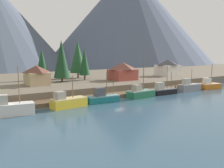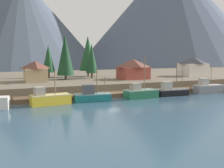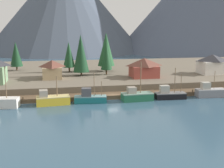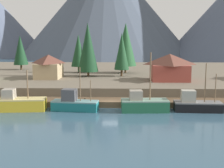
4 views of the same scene
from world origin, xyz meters
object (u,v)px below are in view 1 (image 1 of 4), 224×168
object	(u,v)px
fishing_boat_white	(11,108)
conifer_near_right	(78,57)
fishing_boat_yellow	(68,102)
conifer_back_left	(85,62)
fishing_boat_green	(141,93)
fishing_boat_teal	(102,97)
house_tan	(37,75)
conifer_mid_right	(62,59)
fishing_boat_grey	(189,87)
fishing_boat_black	(163,90)
house_white	(168,68)
fishing_boat_orange	(209,85)
conifer_mid_left	(42,62)
house_red	(123,71)

from	to	relation	value
fishing_boat_white	conifer_near_right	xyz separation A→B (m)	(27.32, 29.06, 8.28)
fishing_boat_yellow	conifer_back_left	xyz separation A→B (m)	(15.69, 22.33, 6.99)
fishing_boat_green	fishing_boat_teal	bearing A→B (deg)	176.09
house_tan	conifer_mid_right	xyz separation A→B (m)	(8.23, 3.10, 3.97)
fishing_boat_grey	conifer_mid_right	xyz separation A→B (m)	(-29.28, 21.62, 7.85)
fishing_boat_white	fishing_boat_teal	size ratio (longest dim) A/B	1.17
fishing_boat_black	house_white	xyz separation A→B (m)	(20.78, 17.92, 4.46)
fishing_boat_yellow	house_white	world-z (taller)	house_white
fishing_boat_teal	house_white	bearing A→B (deg)	30.78
conifer_back_left	fishing_boat_orange	bearing A→B (deg)	-36.80
fishing_boat_teal	conifer_near_right	size ratio (longest dim) A/B	0.59
fishing_boat_green	conifer_mid_right	world-z (taller)	conifer_mid_right
fishing_boat_white	conifer_mid_right	xyz separation A→B (m)	(18.72, 22.06, 7.77)
fishing_boat_yellow	house_white	distance (m)	51.32
house_tan	fishing_boat_white	bearing A→B (deg)	-118.94
fishing_boat_yellow	house_white	xyz separation A→B (m)	(47.78, 18.20, 4.34)
conifer_mid_left	fishing_boat_green	bearing A→B (deg)	-64.31
fishing_boat_teal	fishing_boat_grey	distance (m)	29.15
fishing_boat_black	conifer_back_left	world-z (taller)	conifer_back_left
fishing_boat_grey	conifer_near_right	distance (m)	36.28
fishing_boat_teal	conifer_back_left	world-z (taller)	conifer_back_left
house_white	fishing_boat_orange	bearing A→B (deg)	-95.37
conifer_back_left	house_tan	bearing A→B (deg)	-167.42
fishing_boat_green	conifer_back_left	world-z (taller)	conifer_back_left
conifer_mid_right	fishing_boat_yellow	bearing A→B (deg)	-110.26
conifer_near_right	fishing_boat_black	bearing A→B (deg)	-70.16
fishing_boat_green	house_tan	size ratio (longest dim) A/B	1.31
house_white	fishing_boat_black	bearing A→B (deg)	-139.23
conifer_near_right	fishing_boat_yellow	bearing A→B (deg)	-120.00
fishing_boat_teal	conifer_near_right	distance (m)	31.05
fishing_boat_black	house_tan	world-z (taller)	house_tan
conifer_mid_right	conifer_back_left	bearing A→B (deg)	3.26
fishing_boat_black	fishing_boat_grey	size ratio (longest dim) A/B	1.02
fishing_boat_black	fishing_boat_orange	world-z (taller)	fishing_boat_orange
fishing_boat_yellow	conifer_back_left	distance (m)	28.17
fishing_boat_teal	conifer_back_left	xyz separation A→B (m)	(7.47, 22.10, 7.01)
house_tan	conifer_mid_left	world-z (taller)	conifer_mid_left
fishing_boat_grey	conifer_mid_left	bearing A→B (deg)	141.35
conifer_mid_right	house_white	bearing A→B (deg)	-5.32
fishing_boat_green	house_red	bearing A→B (deg)	64.90
house_tan	conifer_mid_left	size ratio (longest dim) A/B	0.72
fishing_boat_black	conifer_mid_right	size ratio (longest dim) A/B	0.61
fishing_boat_black	conifer_near_right	size ratio (longest dim) A/B	0.60
fishing_boat_black	conifer_mid_left	xyz separation A→B (m)	(-22.14, 29.16, 6.99)
fishing_boat_yellow	fishing_boat_orange	distance (m)	46.04
fishing_boat_grey	fishing_boat_teal	bearing A→B (deg)	-176.65
house_white	fishing_boat_white	bearing A→B (deg)	-162.55
fishing_boat_orange	conifer_back_left	world-z (taller)	conifer_back_left
house_red	fishing_boat_orange	bearing A→B (deg)	-38.41
conifer_mid_right	conifer_mid_left	bearing A→B (deg)	113.13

